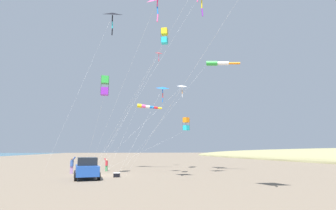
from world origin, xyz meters
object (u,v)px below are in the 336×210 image
(person_adult_flyer, at_px, (72,164))
(kite_delta_orange_high_right, at_px, (112,15))
(cooler_box, at_px, (117,175))
(kite_windsock_small_distant, at_px, (218,63))
(kite_delta_yellow_midlevel, at_px, (163,88))
(kite_windsock_long_streamer_right, at_px, (146,107))
(kite_delta_teal_far_right, at_px, (158,54))
(kite_delta_striped_overhead, at_px, (182,87))
(person_child_green_jacket, at_px, (107,164))
(parked_car, at_px, (87,168))
(kite_box_checkered_midright, at_px, (105,86))
(kite_box_long_streamer_left, at_px, (164,36))
(kite_box_magenta_far_left, at_px, (186,124))

(person_adult_flyer, bearing_deg, kite_delta_orange_high_right, 23.58)
(cooler_box, bearing_deg, kite_windsock_small_distant, 10.89)
(kite_delta_yellow_midlevel, height_order, kite_windsock_long_streamer_right, kite_delta_yellow_midlevel)
(kite_delta_teal_far_right, relative_size, kite_windsock_small_distant, 1.30)
(kite_delta_striped_overhead, bearing_deg, person_child_green_jacket, -175.79)
(parked_car, xyz_separation_m, kite_delta_yellow_midlevel, (7.45, 2.81, 8.31))
(cooler_box, distance_m, kite_box_checkered_midright, 9.67)
(person_adult_flyer, height_order, kite_delta_orange_high_right, kite_delta_orange_high_right)
(kite_box_long_streamer_left, bearing_deg, kite_box_magenta_far_left, 63.68)
(person_adult_flyer, xyz_separation_m, kite_windsock_small_distant, (16.24, -2.76, 11.82))
(kite_windsock_long_streamer_right, bearing_deg, kite_windsock_small_distant, -48.81)
(kite_delta_orange_high_right, distance_m, kite_box_magenta_far_left, 17.74)
(parked_car, relative_size, kite_box_long_streamer_left, 0.31)
(person_adult_flyer, height_order, kite_windsock_small_distant, kite_windsock_small_distant)
(person_adult_flyer, relative_size, kite_box_magenta_far_left, 0.16)
(person_adult_flyer, bearing_deg, parked_car, -71.47)
(parked_car, xyz_separation_m, kite_delta_striped_overhead, (11.54, 9.25, 10.32))
(kite_box_long_streamer_left, bearing_deg, kite_delta_orange_high_right, 121.00)
(cooler_box, xyz_separation_m, kite_delta_yellow_midlevel, (4.79, 1.99, 9.05))
(kite_box_long_streamer_left, bearing_deg, kite_box_checkered_midright, 140.91)
(kite_delta_yellow_midlevel, xyz_separation_m, kite_box_checkered_midright, (-6.25, 0.69, 0.12))
(parked_car, relative_size, kite_box_checkered_midright, 0.43)
(person_adult_flyer, bearing_deg, kite_delta_teal_far_right, 30.61)
(parked_car, height_order, person_adult_flyer, parked_car)
(kite_delta_orange_high_right, xyz_separation_m, kite_box_long_streamer_left, (5.09, -8.47, -6.30))
(kite_delta_striped_overhead, distance_m, kite_delta_orange_high_right, 13.24)
(person_adult_flyer, bearing_deg, kite_delta_striped_overhead, 14.27)
(kite_delta_yellow_midlevel, relative_size, kite_box_long_streamer_left, 0.66)
(kite_delta_striped_overhead, bearing_deg, kite_delta_teal_far_right, 133.71)
(kite_delta_teal_far_right, height_order, kite_windsock_long_streamer_right, kite_delta_teal_far_right)
(kite_delta_orange_high_right, relative_size, kite_delta_yellow_midlevel, 2.14)
(kite_delta_orange_high_right, relative_size, kite_box_magenta_far_left, 1.78)
(kite_delta_orange_high_right, distance_m, kite_box_checkered_midright, 11.27)
(kite_delta_yellow_midlevel, bearing_deg, kite_windsock_small_distant, 2.06)
(parked_car, height_order, kite_delta_teal_far_right, kite_delta_teal_far_right)
(kite_delta_orange_high_right, height_order, kite_delta_yellow_midlevel, kite_delta_orange_high_right)
(kite_delta_striped_overhead, relative_size, kite_box_magenta_far_left, 1.04)
(kite_delta_yellow_midlevel, bearing_deg, cooler_box, -157.39)
(cooler_box, bearing_deg, kite_delta_striped_overhead, 43.52)
(cooler_box, xyz_separation_m, kite_delta_striped_overhead, (8.88, 8.44, 11.06))
(parked_car, bearing_deg, person_child_green_jacket, 78.62)
(kite_box_magenta_far_left, height_order, kite_windsock_small_distant, kite_windsock_small_distant)
(kite_box_magenta_far_left, height_order, kite_box_long_streamer_left, kite_box_long_streamer_left)
(person_adult_flyer, relative_size, kite_box_checkered_midright, 0.17)
(kite_box_checkered_midright, distance_m, kite_windsock_long_streamer_right, 9.85)
(person_adult_flyer, distance_m, kite_delta_yellow_midlevel, 12.88)
(kite_delta_orange_high_right, distance_m, kite_windsock_small_distant, 15.11)
(kite_windsock_long_streamer_right, bearing_deg, cooler_box, -111.76)
(parked_car, bearing_deg, kite_windsock_long_streamer_right, 58.93)
(kite_windsock_small_distant, bearing_deg, kite_delta_striped_overhead, 113.94)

